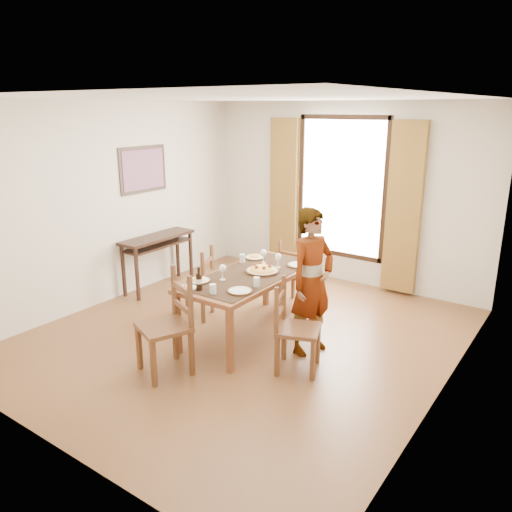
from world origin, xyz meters
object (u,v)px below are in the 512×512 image
Objects in this scene: dining_table at (251,279)px; pasta_platter at (262,268)px; console_table at (158,244)px; man at (312,282)px.

dining_table is 4.60× the size of pasta_platter.
console_table is at bearing 165.95° from dining_table.
dining_table is 0.79m from man.
dining_table is (2.05, -0.51, 0.00)m from console_table.
console_table is 3.00× the size of pasta_platter.
man reaches higher than pasta_platter.
console_table reaches higher than dining_table.
dining_table is at bearing 108.41° from man.
man is (2.83, -0.47, 0.12)m from console_table.
dining_table is at bearing -119.24° from pasta_platter.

